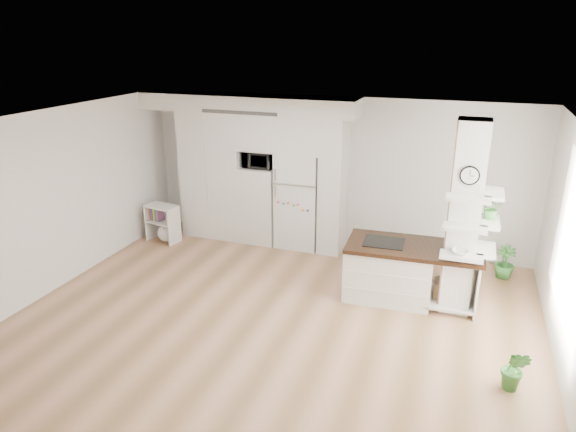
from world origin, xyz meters
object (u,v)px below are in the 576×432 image
kitchen_island (397,270)px  bookshelf (164,226)px  floor_plant_a (515,370)px  refrigerator (300,200)px

kitchen_island → bookshelf: bearing=167.5°
kitchen_island → bookshelf: kitchen_island is taller
bookshelf → floor_plant_a: bearing=-12.3°
refrigerator → floor_plant_a: (3.52, -3.13, -0.61)m
floor_plant_a → kitchen_island: bearing=132.2°
kitchen_island → floor_plant_a: kitchen_island is taller
floor_plant_a → refrigerator: bearing=138.4°
refrigerator → kitchen_island: bearing=-35.8°
kitchen_island → bookshelf: 4.50m
refrigerator → kitchen_island: 2.48m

